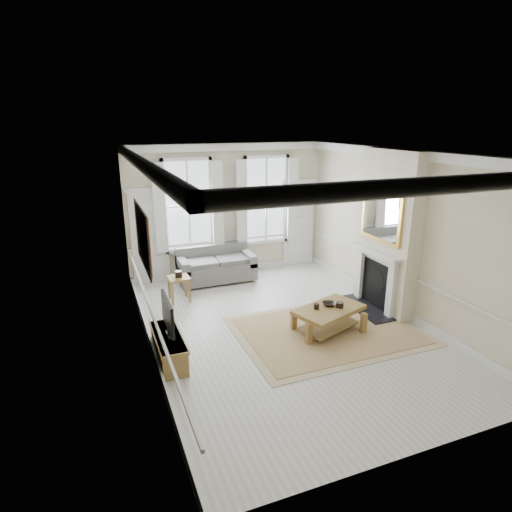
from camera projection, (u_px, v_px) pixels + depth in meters
name	position (u px, v px, depth m)	size (l,w,h in m)	color
floor	(285.00, 329.00, 8.44)	(7.20, 7.20, 0.00)	#B7B5AD
ceiling	(289.00, 152.00, 7.41)	(7.20, 7.20, 0.00)	white
back_wall	(228.00, 210.00, 11.12)	(5.20, 5.20, 0.00)	beige
left_wall	(144.00, 262.00, 7.02)	(7.20, 7.20, 0.00)	beige
right_wall	(401.00, 233.00, 8.83)	(7.20, 7.20, 0.00)	beige
window_left	(188.00, 206.00, 10.65)	(1.26, 0.20, 2.20)	#B2BCC6
window_right	(266.00, 200.00, 11.38)	(1.26, 0.20, 2.20)	#B2BCC6
door_left	(150.00, 239.00, 10.54)	(0.90, 0.08, 2.30)	silver
door_right	(298.00, 224.00, 11.96)	(0.90, 0.08, 2.30)	silver
painting	(142.00, 237.00, 7.19)	(0.05, 1.66, 1.06)	#AA641D
chimney_breast	(388.00, 232.00, 8.94)	(0.35, 1.70, 3.38)	beige
hearth	(365.00, 308.00, 9.30)	(0.55, 1.50, 0.05)	black
fireplace	(375.00, 277.00, 9.16)	(0.21, 1.45, 1.33)	silver
mirror	(381.00, 216.00, 8.76)	(0.06, 1.26, 1.06)	gold
sofa	(216.00, 267.00, 10.91)	(1.91, 0.93, 0.87)	slate
side_table	(179.00, 282.00, 9.65)	(0.48, 0.48, 0.57)	brown
rug	(328.00, 331.00, 8.33)	(3.50, 2.60, 0.02)	#9E8051
coffee_table	(329.00, 312.00, 8.20)	(1.52, 1.18, 0.50)	brown
ceramic_pot_a	(316.00, 306.00, 8.12)	(0.11, 0.11, 0.11)	black
ceramic_pot_b	(340.00, 305.00, 8.19)	(0.15, 0.15, 0.10)	black
bowl	(329.00, 304.00, 8.27)	(0.25, 0.25, 0.06)	black
tv_stand	(169.00, 348.00, 7.28)	(0.41, 1.28, 0.46)	brown
tv	(168.00, 314.00, 7.10)	(0.08, 0.90, 0.68)	black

